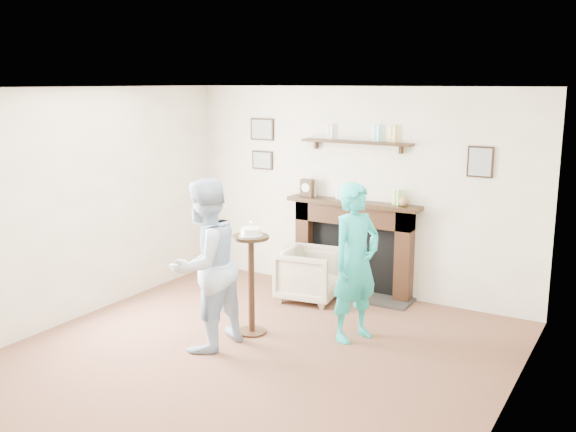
% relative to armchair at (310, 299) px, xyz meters
% --- Properties ---
extents(ground, '(5.00, 5.00, 0.00)m').
position_rel_armchair_xyz_m(ground, '(0.32, -1.90, 0.00)').
color(ground, brown).
rests_on(ground, ground).
extents(room_shell, '(4.54, 5.02, 2.52)m').
position_rel_armchair_xyz_m(room_shell, '(0.32, -1.21, 1.62)').
color(room_shell, beige).
rests_on(room_shell, ground).
extents(armchair, '(0.77, 0.76, 0.62)m').
position_rel_armchair_xyz_m(armchair, '(0.00, 0.00, 0.00)').
color(armchair, tan).
rests_on(armchair, ground).
extents(man, '(0.72, 0.88, 1.67)m').
position_rel_armchair_xyz_m(man, '(-0.21, -1.74, 0.00)').
color(man, silver).
rests_on(man, ground).
extents(woman, '(0.57, 0.68, 1.60)m').
position_rel_armchair_xyz_m(woman, '(0.95, -0.81, 0.00)').
color(woman, teal).
rests_on(woman, ground).
extents(pedestal_table, '(0.37, 0.37, 1.19)m').
position_rel_armchair_xyz_m(pedestal_table, '(-0.02, -1.22, 0.73)').
color(pedestal_table, black).
rests_on(pedestal_table, ground).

